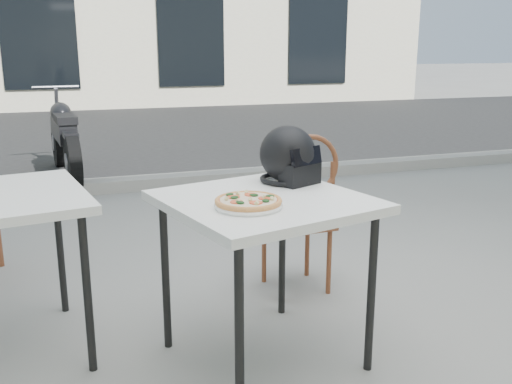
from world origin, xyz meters
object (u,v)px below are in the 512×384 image
object	(u,v)px
plate	(248,205)
motorcycle	(64,139)
helmet	(289,157)
pizza	(248,201)
cafe_chair_main	(302,206)
cafe_table_main	(265,213)

from	to	relation	value
plate	motorcycle	size ratio (longest dim) A/B	0.17
helmet	pizza	bearing A→B (deg)	-155.22
helmet	motorcycle	xyz separation A→B (m)	(-1.04, 4.07, -0.47)
cafe_chair_main	motorcycle	bearing A→B (deg)	-72.75
pizza	helmet	bearing A→B (deg)	48.82
helmet	motorcycle	size ratio (longest dim) A/B	0.18
cafe_table_main	motorcycle	distance (m)	4.40
cafe_chair_main	motorcycle	size ratio (longest dim) A/B	0.48
cafe_table_main	helmet	size ratio (longest dim) A/B	2.73
helmet	cafe_chair_main	size ratio (longest dim) A/B	0.38
plate	helmet	distance (m)	0.51
plate	motorcycle	world-z (taller)	motorcycle
cafe_table_main	plate	bearing A→B (deg)	-131.84
pizza	cafe_chair_main	bearing A→B (deg)	53.41
plate	helmet	size ratio (longest dim) A/B	0.92
cafe_table_main	plate	distance (m)	0.20
pizza	cafe_chair_main	world-z (taller)	cafe_chair_main
pizza	motorcycle	size ratio (longest dim) A/B	0.18
cafe_table_main	motorcycle	world-z (taller)	motorcycle
helmet	cafe_chair_main	xyz separation A→B (m)	(0.24, 0.39, -0.37)
cafe_table_main	cafe_chair_main	bearing A→B (deg)	54.61
cafe_table_main	helmet	xyz separation A→B (m)	(0.21, 0.24, 0.19)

